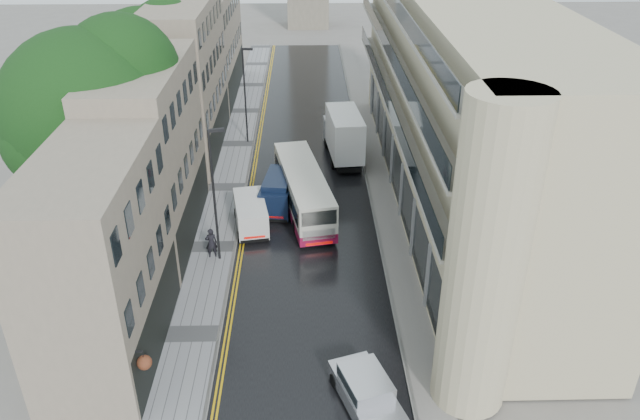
{
  "coord_description": "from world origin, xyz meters",
  "views": [
    {
      "loc": [
        -0.05,
        -13.89,
        20.77
      ],
      "look_at": [
        0.72,
        18.0,
        3.28
      ],
      "focal_mm": 35.0,
      "sensor_mm": 36.0,
      "label": 1
    }
  ],
  "objects_px": {
    "tree_far": "(147,85)",
    "pedestrian": "(211,243)",
    "tree_near": "(91,141)",
    "white_van": "(239,227)",
    "navy_van": "(261,201)",
    "cream_bus": "(295,213)",
    "lamp_post_near": "(214,198)",
    "lamp_post_far": "(245,97)",
    "white_lorry": "(333,144)"
  },
  "relations": [
    {
      "from": "tree_near",
      "to": "tree_far",
      "type": "bearing_deg",
      "value": 88.68
    },
    {
      "from": "tree_near",
      "to": "pedestrian",
      "type": "bearing_deg",
      "value": -16.14
    },
    {
      "from": "tree_near",
      "to": "navy_van",
      "type": "xyz_separation_m",
      "value": [
        9.4,
        2.92,
        -5.65
      ]
    },
    {
      "from": "navy_van",
      "to": "lamp_post_far",
      "type": "height_order",
      "value": "lamp_post_far"
    },
    {
      "from": "tree_far",
      "to": "pedestrian",
      "type": "bearing_deg",
      "value": -66.81
    },
    {
      "from": "tree_near",
      "to": "tree_far",
      "type": "height_order",
      "value": "tree_near"
    },
    {
      "from": "navy_van",
      "to": "lamp_post_near",
      "type": "relative_size",
      "value": 0.61
    },
    {
      "from": "white_van",
      "to": "lamp_post_far",
      "type": "distance_m",
      "value": 16.58
    },
    {
      "from": "white_lorry",
      "to": "lamp_post_near",
      "type": "bearing_deg",
      "value": -125.13
    },
    {
      "from": "white_lorry",
      "to": "lamp_post_near",
      "type": "distance_m",
      "value": 15.06
    },
    {
      "from": "cream_bus",
      "to": "navy_van",
      "type": "height_order",
      "value": "cream_bus"
    },
    {
      "from": "tree_far",
      "to": "pedestrian",
      "type": "distance_m",
      "value": 17.05
    },
    {
      "from": "lamp_post_near",
      "to": "lamp_post_far",
      "type": "relative_size",
      "value": 1.03
    },
    {
      "from": "tree_far",
      "to": "white_lorry",
      "type": "distance_m",
      "value": 14.99
    },
    {
      "from": "white_lorry",
      "to": "white_van",
      "type": "xyz_separation_m",
      "value": [
        -6.34,
        -10.82,
        -1.05
      ]
    },
    {
      "from": "white_van",
      "to": "lamp_post_near",
      "type": "xyz_separation_m",
      "value": [
        -1.04,
        -2.13,
        3.22
      ]
    },
    {
      "from": "white_lorry",
      "to": "pedestrian",
      "type": "bearing_deg",
      "value": -127.05
    },
    {
      "from": "tree_near",
      "to": "white_van",
      "type": "xyz_separation_m",
      "value": [
        8.2,
        -0.01,
        -5.92
      ]
    },
    {
      "from": "navy_van",
      "to": "white_lorry",
      "type": "bearing_deg",
      "value": 64.61
    },
    {
      "from": "white_van",
      "to": "pedestrian",
      "type": "bearing_deg",
      "value": -137.59
    },
    {
      "from": "white_lorry",
      "to": "navy_van",
      "type": "bearing_deg",
      "value": -128.53
    },
    {
      "from": "tree_near",
      "to": "cream_bus",
      "type": "distance_m",
      "value": 12.94
    },
    {
      "from": "cream_bus",
      "to": "pedestrian",
      "type": "height_order",
      "value": "cream_bus"
    },
    {
      "from": "lamp_post_far",
      "to": "lamp_post_near",
      "type": "bearing_deg",
      "value": -85.25
    },
    {
      "from": "navy_van",
      "to": "white_van",
      "type": "bearing_deg",
      "value": -104.61
    },
    {
      "from": "pedestrian",
      "to": "lamp_post_far",
      "type": "bearing_deg",
      "value": -105.2
    },
    {
      "from": "white_van",
      "to": "navy_van",
      "type": "distance_m",
      "value": 3.18
    },
    {
      "from": "cream_bus",
      "to": "lamp_post_far",
      "type": "bearing_deg",
      "value": 95.16
    },
    {
      "from": "tree_far",
      "to": "pedestrian",
      "type": "height_order",
      "value": "tree_far"
    },
    {
      "from": "lamp_post_near",
      "to": "tree_far",
      "type": "bearing_deg",
      "value": 100.68
    },
    {
      "from": "white_lorry",
      "to": "pedestrian",
      "type": "relative_size",
      "value": 4.03
    },
    {
      "from": "tree_near",
      "to": "navy_van",
      "type": "bearing_deg",
      "value": 17.25
    },
    {
      "from": "cream_bus",
      "to": "white_lorry",
      "type": "height_order",
      "value": "white_lorry"
    },
    {
      "from": "pedestrian",
      "to": "lamp_post_far",
      "type": "xyz_separation_m",
      "value": [
        0.73,
        18.19,
        3.04
      ]
    },
    {
      "from": "white_lorry",
      "to": "pedestrian",
      "type": "height_order",
      "value": "white_lorry"
    },
    {
      "from": "pedestrian",
      "to": "tree_far",
      "type": "bearing_deg",
      "value": -79.71
    },
    {
      "from": "navy_van",
      "to": "pedestrian",
      "type": "xyz_separation_m",
      "value": [
        -2.7,
        -4.86,
        -0.21
      ]
    },
    {
      "from": "tree_near",
      "to": "cream_bus",
      "type": "xyz_separation_m",
      "value": [
        11.68,
        0.98,
        -5.47
      ]
    },
    {
      "from": "white_van",
      "to": "tree_near",
      "type": "bearing_deg",
      "value": 170.23
    },
    {
      "from": "tree_near",
      "to": "navy_van",
      "type": "distance_m",
      "value": 11.35
    },
    {
      "from": "cream_bus",
      "to": "navy_van",
      "type": "relative_size",
      "value": 2.12
    },
    {
      "from": "tree_far",
      "to": "lamp_post_near",
      "type": "relative_size",
      "value": 1.51
    },
    {
      "from": "tree_far",
      "to": "cream_bus",
      "type": "bearing_deg",
      "value": -46.57
    },
    {
      "from": "cream_bus",
      "to": "lamp_post_near",
      "type": "xyz_separation_m",
      "value": [
        -4.52,
        -3.13,
        2.77
      ]
    },
    {
      "from": "white_lorry",
      "to": "pedestrian",
      "type": "distance_m",
      "value": 15.0
    },
    {
      "from": "navy_van",
      "to": "cream_bus",
      "type": "bearing_deg",
      "value": -32.76
    },
    {
      "from": "tree_near",
      "to": "white_van",
      "type": "bearing_deg",
      "value": -0.09
    },
    {
      "from": "navy_van",
      "to": "pedestrian",
      "type": "bearing_deg",
      "value": -111.4
    },
    {
      "from": "pedestrian",
      "to": "lamp_post_near",
      "type": "xyz_separation_m",
      "value": [
        0.46,
        -0.21,
        3.16
      ]
    },
    {
      "from": "tree_near",
      "to": "lamp_post_near",
      "type": "bearing_deg",
      "value": -16.68
    }
  ]
}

